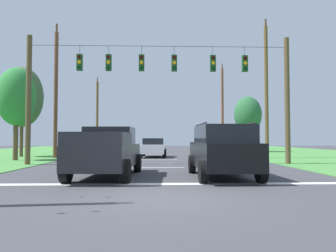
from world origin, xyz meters
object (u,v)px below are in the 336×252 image
utility_pole_far_left (97,114)px  tree_roadside_right (248,115)px  pickup_truck (107,152)px  suv_black (222,150)px  tree_roadside_far_right (22,97)px  overhead_signal_span (160,90)px  utility_pole_mid_right (266,89)px  distant_car_crossing_white (154,147)px  utility_pole_far_right (222,107)px  utility_pole_mid_left (56,93)px  tree_roadside_left (16,97)px

utility_pole_far_left → tree_roadside_right: utility_pole_far_left is taller
pickup_truck → suv_black: suv_black is taller
tree_roadside_far_right → suv_black: bearing=-46.5°
overhead_signal_span → suv_black: bearing=-69.3°
utility_pole_mid_right → utility_pole_far_left: 25.40m
distant_car_crossing_white → utility_pole_far_right: (8.95, 16.37, 4.92)m
suv_black → tree_roadside_far_right: 20.15m
overhead_signal_span → utility_pole_mid_right: size_ratio=1.43×
utility_pole_far_right → utility_pole_mid_left: size_ratio=1.12×
utility_pole_far_right → tree_roadside_left: bearing=-131.8°
overhead_signal_span → utility_pole_mid_left: utility_pole_mid_left is taller
pickup_truck → distant_car_crossing_white: (1.62, 13.44, -0.18)m
utility_pole_mid_right → utility_pole_mid_left: 16.12m
suv_black → utility_pole_far_left: bearing=108.9°
utility_pole_mid_left → tree_roadside_right: bearing=31.7°
utility_pole_far_left → utility_pole_mid_left: bearing=-88.8°
utility_pole_far_right → tree_roadside_right: bearing=-77.4°
overhead_signal_span → tree_roadside_left: 10.40m
pickup_truck → suv_black: (4.45, -0.48, 0.09)m
pickup_truck → utility_pole_far_left: (-6.22, 30.78, 3.87)m
overhead_signal_span → distant_car_crossing_white: (-0.46, 7.65, -3.50)m
suv_black → distant_car_crossing_white: (-2.82, 13.92, -0.27)m
distant_car_crossing_white → tree_roadside_left: tree_roadside_left is taller
suv_black → utility_pole_mid_left: (-10.29, 12.48, 3.95)m
pickup_truck → distant_car_crossing_white: pickup_truck is taller
utility_pole_far_right → pickup_truck: bearing=-109.5°
tree_roadside_left → tree_roadside_far_right: bearing=108.4°
pickup_truck → tree_roadside_right: 26.22m
pickup_truck → tree_roadside_right: (12.08, 23.05, 3.20)m
utility_pole_mid_right → utility_pole_mid_left: size_ratio=1.03×
overhead_signal_span → utility_pole_far_right: size_ratio=1.32×
overhead_signal_span → distant_car_crossing_white: 8.43m
distant_car_crossing_white → utility_pole_far_left: size_ratio=0.45×
pickup_truck → utility_pole_far_right: bearing=70.5°
distant_car_crossing_white → utility_pole_far_right: size_ratio=0.38×
utility_pole_mid_left → tree_roadside_far_right: utility_pole_mid_left is taller
pickup_truck → utility_pole_far_right: size_ratio=0.47×
pickup_truck → tree_roadside_far_right: 17.09m
utility_pole_mid_right → tree_roadside_right: bearing=81.1°
distant_car_crossing_white → tree_roadside_right: size_ratio=0.70×
utility_pole_far_right → tree_roadside_right: size_ratio=1.85×
suv_black → tree_roadside_left: tree_roadside_left is taller
utility_pole_mid_left → tree_roadside_far_right: bearing=150.6°
pickup_truck → tree_roadside_far_right: size_ratio=0.74×
pickup_truck → tree_roadside_far_right: (-9.16, 13.87, 3.94)m
overhead_signal_span → utility_pole_mid_right: (8.18, 5.68, 0.96)m
utility_pole_far_right → utility_pole_mid_left: 24.23m
utility_pole_mid_right → suv_black: bearing=-116.0°
utility_pole_mid_left → tree_roadside_right: utility_pole_mid_left is taller
tree_roadside_right → distant_car_crossing_white: bearing=-137.4°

